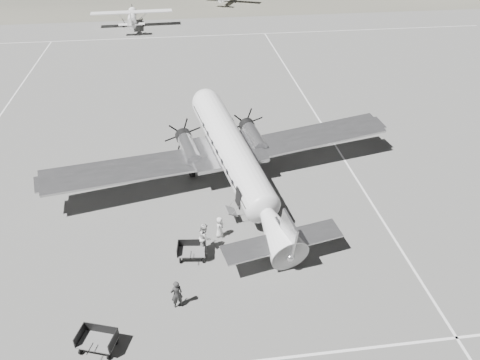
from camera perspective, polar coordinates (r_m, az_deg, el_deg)
The scene contains 10 objects.
ground at distance 33.58m, azimuth -5.15°, elevation -1.91°, with size 260.00×260.00×0.00m, color slate.
taxi_line_right at distance 35.87m, azimuth 14.34°, elevation -0.40°, with size 0.15×80.00×0.01m, color silver.
taxi_line_horizon at distance 70.24m, azimuth -7.09°, elevation 16.96°, with size 90.00×0.15×0.01m, color silver.
dc3_airliner at distance 32.63m, azimuth -0.46°, elevation 2.38°, with size 26.55×18.42×5.06m, color silver, non-canonical shape.
light_plane_left at distance 76.03m, azimuth -12.99°, elevation 18.62°, with size 12.13×9.84×2.52m, color silver, non-canonical shape.
baggage_cart_near at distance 28.18m, azimuth -5.90°, elevation -8.65°, with size 1.77×1.25×1.00m, color #5F5F5F, non-canonical shape.
baggage_cart_far at distance 24.57m, azimuth -16.99°, elevation -18.27°, with size 1.88×1.33×1.06m, color #5F5F5F, non-canonical shape.
ground_crew at distance 25.30m, azimuth -7.73°, elevation -13.61°, with size 0.64×0.42×1.77m, color #2D2D2D.
ramp_agent at distance 28.34m, azimuth -4.31°, elevation -6.95°, with size 0.96×0.75×1.98m, color beige.
passenger at distance 29.44m, azimuth -2.51°, elevation -5.76°, with size 0.72×0.47×1.46m, color silver.
Camera 1 is at (-0.63, -27.58, 19.15)m, focal length 35.00 mm.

